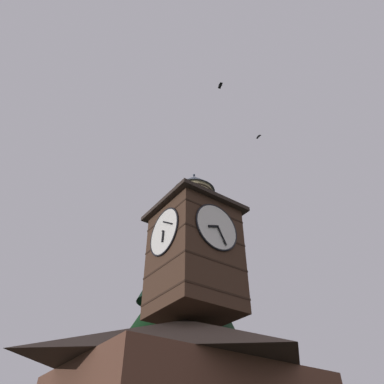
{
  "coord_description": "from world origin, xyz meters",
  "views": [
    {
      "loc": [
        11.82,
        14.72,
        1.71
      ],
      "look_at": [
        1.33,
        0.06,
        15.53
      ],
      "focal_mm": 34.12,
      "sensor_mm": 36.0,
      "label": 1
    }
  ],
  "objects_px": {
    "clock_tower": "(194,248)",
    "flying_bird_high": "(220,85)",
    "pine_tree_behind": "(155,371)",
    "flying_bird_low": "(259,136)",
    "moon": "(125,369)"
  },
  "relations": [
    {
      "from": "moon",
      "to": "pine_tree_behind",
      "type": "bearing_deg",
      "value": 66.77
    },
    {
      "from": "clock_tower",
      "to": "flying_bird_low",
      "type": "bearing_deg",
      "value": 156.01
    },
    {
      "from": "pine_tree_behind",
      "to": "flying_bird_low",
      "type": "xyz_separation_m",
      "value": [
        -3.07,
        8.27,
        15.21
      ]
    },
    {
      "from": "flying_bird_high",
      "to": "flying_bird_low",
      "type": "xyz_separation_m",
      "value": [
        -4.65,
        -1.23,
        -1.22
      ]
    },
    {
      "from": "clock_tower",
      "to": "pine_tree_behind",
      "type": "relative_size",
      "value": 0.56
    },
    {
      "from": "pine_tree_behind",
      "to": "flying_bird_low",
      "type": "relative_size",
      "value": 36.49
    },
    {
      "from": "clock_tower",
      "to": "flying_bird_low",
      "type": "distance_m",
      "value": 11.23
    },
    {
      "from": "clock_tower",
      "to": "moon",
      "type": "xyz_separation_m",
      "value": [
        -16.02,
        -40.04,
        2.27
      ]
    },
    {
      "from": "pine_tree_behind",
      "to": "moon",
      "type": "height_order",
      "value": "pine_tree_behind"
    },
    {
      "from": "clock_tower",
      "to": "flying_bird_high",
      "type": "height_order",
      "value": "flying_bird_high"
    },
    {
      "from": "moon",
      "to": "flying_bird_high",
      "type": "height_order",
      "value": "flying_bird_high"
    },
    {
      "from": "clock_tower",
      "to": "flying_bird_high",
      "type": "distance_m",
      "value": 11.73
    },
    {
      "from": "pine_tree_behind",
      "to": "flying_bird_high",
      "type": "bearing_deg",
      "value": 80.54
    },
    {
      "from": "clock_tower",
      "to": "flying_bird_high",
      "type": "bearing_deg",
      "value": 88.66
    },
    {
      "from": "clock_tower",
      "to": "flying_bird_high",
      "type": "xyz_separation_m",
      "value": [
        0.08,
        3.27,
        11.27
      ]
    }
  ]
}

